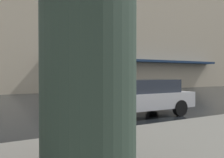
{
  "coord_description": "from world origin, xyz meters",
  "views": [
    {
      "loc": [
        -8.78,
        -3.26,
        1.62
      ],
      "look_at": [
        3.2,
        -10.5,
        1.35
      ],
      "focal_mm": 40.46,
      "sensor_mm": 36.0,
      "label": 1
    }
  ],
  "objects": [
    {
      "name": "car_black",
      "position": [
        5.5,
        -10.71,
        0.76
      ],
      "size": [
        1.85,
        4.1,
        1.41
      ],
      "color": "black",
      "rests_on": "ground_plane"
    },
    {
      "name": "billboard_column",
      "position": [
        -5.56,
        -4.81,
        1.87
      ],
      "size": [
        1.42,
        1.42,
        3.34
      ],
      "color": "#28382D",
      "rests_on": "sidewalk_pavement"
    },
    {
      "name": "car_silver",
      "position": [
        -1.0,
        -9.33,
        0.76
      ],
      "size": [
        1.85,
        4.1,
        1.41
      ],
      "color": "#B7B7BC",
      "rests_on": "ground_plane"
    },
    {
      "name": "haussmann_block_corner",
      "position": [
        22.14,
        -19.75,
        8.87
      ],
      "size": [
        20.48,
        29.97,
        18.11
      ],
      "color": "tan",
      "rests_on": "ground_plane"
    }
  ]
}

